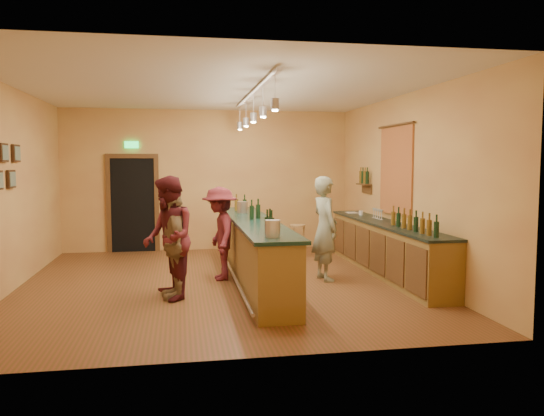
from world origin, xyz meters
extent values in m
plane|color=brown|center=(0.00, 0.00, 0.00)|extent=(7.00, 7.00, 0.00)
cube|color=silver|center=(0.00, 0.00, 3.20)|extent=(6.50, 7.00, 0.02)
cube|color=#B57444|center=(0.00, 3.50, 1.60)|extent=(6.50, 0.02, 3.20)
cube|color=#B57444|center=(0.00, -3.50, 1.60)|extent=(6.50, 0.02, 3.20)
cube|color=#B57444|center=(-3.25, 0.00, 1.60)|extent=(0.02, 7.00, 3.20)
cube|color=#B57444|center=(3.25, 0.00, 1.60)|extent=(0.02, 7.00, 3.20)
cube|color=black|center=(-1.70, 3.48, 1.05)|extent=(0.95, 0.06, 2.10)
cube|color=#463115|center=(-2.22, 3.46, 1.05)|extent=(0.10, 0.08, 2.10)
cube|color=#463115|center=(-1.18, 3.46, 1.05)|extent=(0.10, 0.08, 2.10)
cube|color=#463115|center=(-1.70, 3.46, 2.15)|extent=(1.15, 0.08, 0.10)
cube|color=#19E54C|center=(-1.70, 3.45, 2.40)|extent=(0.30, 0.04, 0.15)
cube|color=#A83521|center=(3.23, 0.40, 1.85)|extent=(0.03, 1.40, 1.60)
cube|color=#463115|center=(3.16, 1.90, 1.55)|extent=(0.16, 0.55, 0.03)
cube|color=#463115|center=(3.23, 1.90, 1.45)|extent=(0.03, 0.55, 0.18)
cube|color=brown|center=(2.97, 0.20, 0.45)|extent=(0.55, 4.50, 0.90)
cube|color=black|center=(2.97, 0.20, 0.92)|extent=(0.60, 4.55, 0.04)
cylinder|color=silver|center=(2.97, 1.50, 0.99)|extent=(0.09, 0.09, 0.09)
cube|color=silver|center=(2.94, 2.00, 0.95)|extent=(0.22, 0.30, 0.01)
cube|color=brown|center=(0.56, 0.00, 0.50)|extent=(0.60, 5.00, 1.00)
cube|color=black|center=(0.56, 0.00, 1.02)|extent=(0.70, 5.10, 0.05)
cylinder|color=silver|center=(0.20, 0.00, 0.15)|extent=(0.05, 5.00, 0.05)
cylinder|color=silver|center=(0.51, -2.10, 1.16)|extent=(0.20, 0.20, 0.22)
cylinder|color=silver|center=(0.51, 1.20, 1.16)|extent=(0.20, 0.20, 0.22)
cube|color=silver|center=(0.56, 0.00, 3.14)|extent=(0.06, 4.60, 0.05)
cylinder|color=silver|center=(0.56, -2.00, 2.95)|extent=(0.01, 0.01, 0.35)
cylinder|color=#A5A5AD|center=(0.56, -2.00, 2.75)|extent=(0.11, 0.11, 0.14)
cylinder|color=#FFEABF|center=(0.56, -2.00, 2.67)|extent=(0.08, 0.08, 0.02)
cylinder|color=silver|center=(0.56, -1.00, 2.95)|extent=(0.01, 0.01, 0.35)
cylinder|color=#A5A5AD|center=(0.56, -1.00, 2.75)|extent=(0.11, 0.11, 0.14)
cylinder|color=#FFEABF|center=(0.56, -1.00, 2.67)|extent=(0.08, 0.08, 0.02)
cylinder|color=silver|center=(0.56, 0.00, 2.95)|extent=(0.01, 0.01, 0.35)
cylinder|color=#A5A5AD|center=(0.56, 0.00, 2.75)|extent=(0.11, 0.11, 0.14)
cylinder|color=#FFEABF|center=(0.56, 0.00, 2.67)|extent=(0.08, 0.08, 0.02)
cylinder|color=silver|center=(0.56, 1.00, 2.95)|extent=(0.01, 0.01, 0.35)
cylinder|color=#A5A5AD|center=(0.56, 1.00, 2.75)|extent=(0.11, 0.11, 0.14)
cylinder|color=#FFEABF|center=(0.56, 1.00, 2.67)|extent=(0.08, 0.08, 0.02)
cylinder|color=silver|center=(0.56, 2.00, 2.95)|extent=(0.01, 0.01, 0.35)
cylinder|color=#A5A5AD|center=(0.56, 2.00, 2.75)|extent=(0.11, 0.11, 0.14)
cylinder|color=#FFEABF|center=(0.56, 2.00, 2.67)|extent=(0.08, 0.08, 0.02)
imported|color=gray|center=(1.77, -0.09, 0.89)|extent=(0.52, 0.71, 1.77)
imported|color=#59191E|center=(-0.83, -0.95, 0.91)|extent=(0.85, 1.01, 1.82)
imported|color=#997A51|center=(-0.75, -0.88, 0.79)|extent=(0.50, 0.97, 1.59)
imported|color=#59191E|center=(0.01, 0.26, 0.80)|extent=(0.65, 1.06, 1.60)
cylinder|color=#966744|center=(1.80, 2.20, 0.67)|extent=(0.33, 0.33, 0.04)
cylinder|color=#966744|center=(1.93, 2.20, 0.32)|extent=(0.04, 0.04, 0.65)
cylinder|color=#966744|center=(1.74, 2.31, 0.32)|extent=(0.04, 0.04, 0.65)
cylinder|color=#966744|center=(1.74, 2.09, 0.32)|extent=(0.04, 0.04, 0.65)
camera|label=1|loc=(-0.66, -8.74, 2.00)|focal=35.00mm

